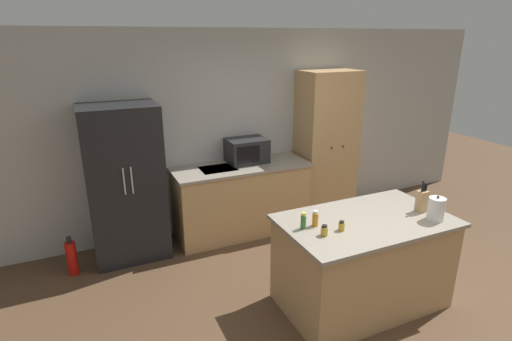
% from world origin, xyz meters
% --- Properties ---
extents(ground_plane, '(14.00, 14.00, 0.00)m').
position_xyz_m(ground_plane, '(0.00, 0.00, 0.00)').
color(ground_plane, brown).
extents(wall_back, '(7.20, 0.06, 2.60)m').
position_xyz_m(wall_back, '(0.00, 2.33, 1.30)').
color(wall_back, '#B2B2AD').
rests_on(wall_back, ground_plane).
extents(refrigerator, '(0.83, 0.65, 1.81)m').
position_xyz_m(refrigerator, '(-1.88, 1.99, 0.90)').
color(refrigerator, black).
rests_on(refrigerator, ground_plane).
extents(back_counter, '(1.76, 0.67, 0.93)m').
position_xyz_m(back_counter, '(-0.46, 1.98, 0.47)').
color(back_counter, tan).
rests_on(back_counter, ground_plane).
extents(pantry_cabinet, '(0.78, 0.55, 2.07)m').
position_xyz_m(pantry_cabinet, '(0.86, 2.04, 1.03)').
color(pantry_cabinet, tan).
rests_on(pantry_cabinet, ground_plane).
extents(kitchen_island, '(1.59, 0.94, 0.90)m').
position_xyz_m(kitchen_island, '(0.03, 0.11, 0.45)').
color(kitchen_island, tan).
rests_on(kitchen_island, ground_plane).
extents(microwave, '(0.51, 0.39, 0.31)m').
position_xyz_m(microwave, '(-0.33, 2.09, 1.09)').
color(microwave, '#232326').
rests_on(microwave, back_counter).
extents(knife_block, '(0.10, 0.08, 0.31)m').
position_xyz_m(knife_block, '(0.62, 0.04, 1.01)').
color(knife_block, tan).
rests_on(knife_block, kitchen_island).
extents(spice_bottle_tall_dark, '(0.06, 0.06, 0.09)m').
position_xyz_m(spice_bottle_tall_dark, '(-0.32, 0.02, 0.94)').
color(spice_bottle_tall_dark, gold).
rests_on(spice_bottle_tall_dark, kitchen_island).
extents(spice_bottle_short_red, '(0.05, 0.05, 0.15)m').
position_xyz_m(spice_bottle_short_red, '(-0.48, 0.19, 0.97)').
color(spice_bottle_short_red, orange).
rests_on(spice_bottle_short_red, kitchen_island).
extents(spice_bottle_amber_oil, '(0.06, 0.06, 0.10)m').
position_xyz_m(spice_bottle_amber_oil, '(-0.51, 0.01, 0.94)').
color(spice_bottle_amber_oil, gold).
rests_on(spice_bottle_amber_oil, kitchen_island).
extents(spice_bottle_green_herb, '(0.05, 0.05, 0.15)m').
position_xyz_m(spice_bottle_green_herb, '(-0.61, 0.19, 0.97)').
color(spice_bottle_green_herb, '#337033').
rests_on(spice_bottle_green_herb, kitchen_island).
extents(kettle, '(0.15, 0.15, 0.24)m').
position_xyz_m(kettle, '(0.59, -0.16, 1.01)').
color(kettle, white).
rests_on(kettle, kitchen_island).
extents(fire_extinguisher, '(0.11, 0.11, 0.45)m').
position_xyz_m(fire_extinguisher, '(-2.54, 1.80, 0.20)').
color(fire_extinguisher, red).
rests_on(fire_extinguisher, ground_plane).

